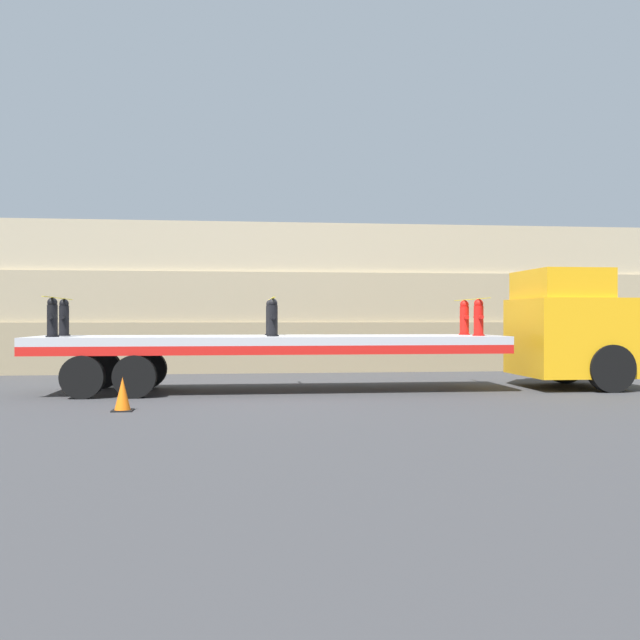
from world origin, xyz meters
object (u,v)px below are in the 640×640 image
truck_cab (572,328)px  fire_hydrant_black_near_1 (273,318)px  fire_hydrant_black_near_0 (52,318)px  fire_hydrant_red_near_2 (479,318)px  flatbed_trailer (247,346)px  fire_hydrant_red_far_2 (464,318)px  fire_hydrant_black_far_0 (64,318)px  fire_hydrant_black_far_1 (271,318)px  traffic_cone (123,395)px

truck_cab → fire_hydrant_black_near_1: (-7.45, -0.53, 0.25)m
fire_hydrant_black_near_0 → fire_hydrant_red_near_2: same height
flatbed_trailer → fire_hydrant_red_far_2: bearing=5.6°
fire_hydrant_black_far_0 → fire_hydrant_red_near_2: (9.72, -1.06, 0.00)m
fire_hydrant_black_far_1 → fire_hydrant_red_far_2: size_ratio=1.00×
fire_hydrant_black_near_1 → fire_hydrant_black_far_1: 1.06m
fire_hydrant_black_far_0 → flatbed_trailer: bearing=-7.1°
fire_hydrant_black_far_0 → fire_hydrant_black_near_1: 4.98m
fire_hydrant_black_far_1 → truck_cab: bearing=-4.1°
fire_hydrant_black_near_0 → fire_hydrant_black_near_1: size_ratio=1.00×
flatbed_trailer → fire_hydrant_black_far_0: bearing=172.9°
fire_hydrant_red_near_2 → fire_hydrant_black_near_1: bearing=180.0°
flatbed_trailer → fire_hydrant_black_far_0: fire_hydrant_black_far_0 is taller
fire_hydrant_black_far_0 → traffic_cone: (1.95, -3.84, -1.42)m
fire_hydrant_black_near_1 → fire_hydrant_red_near_2: 4.86m
fire_hydrant_red_far_2 → fire_hydrant_black_far_1: bearing=180.0°
fire_hydrant_black_far_1 → fire_hydrant_black_near_0: bearing=-167.7°
truck_cab → fire_hydrant_black_near_0: bearing=-177.5°
fire_hydrant_red_near_2 → flatbed_trailer: bearing=174.4°
fire_hydrant_black_far_1 → fire_hydrant_red_far_2: 4.86m
fire_hydrant_black_near_1 → traffic_cone: fire_hydrant_black_near_1 is taller
truck_cab → fire_hydrant_black_far_0: bearing=177.5°
fire_hydrant_black_near_0 → fire_hydrant_red_far_2: size_ratio=1.00×
fire_hydrant_red_near_2 → fire_hydrant_red_far_2: (0.00, 1.06, 0.00)m
fire_hydrant_black_near_1 → fire_hydrant_black_near_0: bearing=180.0°
fire_hydrant_red_far_2 → traffic_cone: bearing=-153.7°
fire_hydrant_black_far_1 → fire_hydrant_red_far_2: bearing=0.0°
truck_cab → fire_hydrant_black_far_1: truck_cab is taller
fire_hydrant_black_near_1 → fire_hydrant_black_far_0: bearing=167.7°
traffic_cone → fire_hydrant_red_near_2: bearing=19.6°
flatbed_trailer → fire_hydrant_black_far_1: size_ratio=12.55×
fire_hydrant_black_near_0 → traffic_cone: fire_hydrant_black_near_0 is taller
flatbed_trailer → fire_hydrant_black_near_1: (0.57, -0.53, 0.65)m
traffic_cone → fire_hydrant_black_near_1: bearing=43.6°
fire_hydrant_red_far_2 → fire_hydrant_black_near_0: bearing=-173.8°
fire_hydrant_black_far_0 → fire_hydrant_red_near_2: size_ratio=1.00×
truck_cab → fire_hydrant_red_near_2: bearing=-168.4°
fire_hydrant_black_far_0 → fire_hydrant_black_near_0: bearing=-90.0°
flatbed_trailer → fire_hydrant_black_near_0: (-4.29, -0.53, 0.65)m
fire_hydrant_black_near_0 → fire_hydrant_black_near_1: 4.86m
fire_hydrant_black_near_0 → fire_hydrant_black_far_1: bearing=12.3°
fire_hydrant_black_far_1 → fire_hydrant_red_far_2: same height
fire_hydrant_black_far_1 → traffic_cone: size_ratio=1.39×
truck_cab → fire_hydrant_red_far_2: bearing=168.4°
fire_hydrant_red_near_2 → traffic_cone: (-7.77, -2.78, -1.42)m
fire_hydrant_black_far_0 → traffic_cone: 4.53m
flatbed_trailer → fire_hydrant_black_near_1: bearing=-43.0°
flatbed_trailer → fire_hydrant_black_far_1: bearing=43.0°
truck_cab → fire_hydrant_black_near_0: (-12.31, -0.53, 0.25)m
truck_cab → fire_hydrant_red_far_2: (-2.58, 0.53, 0.25)m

